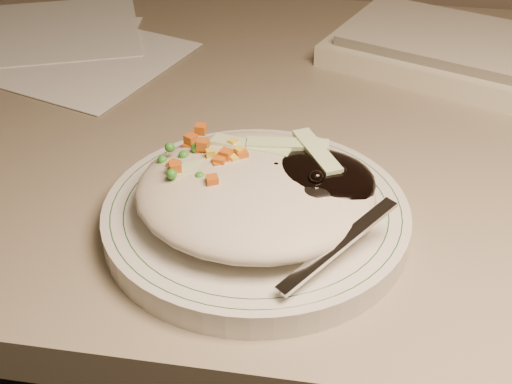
# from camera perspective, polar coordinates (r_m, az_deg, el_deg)

# --- Properties ---
(desk) EXTENTS (1.40, 0.70, 0.74)m
(desk) POSITION_cam_1_polar(r_m,az_deg,el_deg) (0.87, 5.39, -5.67)
(desk) COLOR gray
(desk) RESTS_ON ground
(plate) EXTENTS (0.25, 0.25, 0.02)m
(plate) POSITION_cam_1_polar(r_m,az_deg,el_deg) (0.59, -0.00, -2.07)
(plate) COLOR silver
(plate) RESTS_ON desk
(plate_rim) EXTENTS (0.24, 0.24, 0.00)m
(plate_rim) POSITION_cam_1_polar(r_m,az_deg,el_deg) (0.58, 0.00, -1.29)
(plate_rim) COLOR #144723
(plate_rim) RESTS_ON plate
(meal) EXTENTS (0.21, 0.19, 0.05)m
(meal) POSITION_cam_1_polar(r_m,az_deg,el_deg) (0.57, 0.41, 0.38)
(meal) COLOR #BEB29A
(meal) RESTS_ON plate
(papers) EXTENTS (0.42, 0.35, 0.00)m
(papers) POSITION_cam_1_polar(r_m,az_deg,el_deg) (0.96, -17.80, 11.25)
(papers) COLOR white
(papers) RESTS_ON desk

